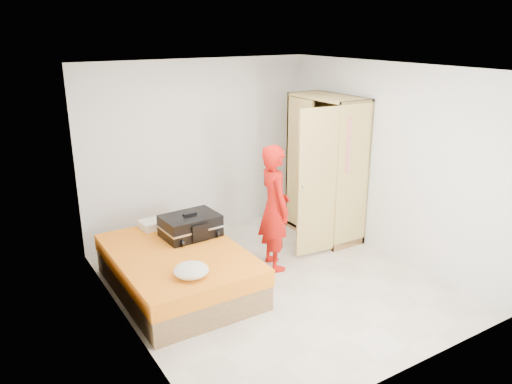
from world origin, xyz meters
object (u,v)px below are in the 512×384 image
wardrobe (325,172)px  suitcase (190,226)px  round_cushion (191,270)px  bed (178,270)px  person (275,208)px

wardrobe → suitcase: wardrobe is taller
wardrobe → suitcase: bearing=-179.1°
suitcase → round_cushion: 1.09m
bed → wardrobe: bearing=8.3°
bed → person: 1.44m
bed → suitcase: size_ratio=2.76×
wardrobe → person: (-1.19, -0.46, -0.18)m
person → bed: bearing=97.3°
wardrobe → suitcase: (-2.17, -0.03, -0.36)m
bed → wardrobe: size_ratio=0.96×
person → suitcase: (-0.99, 0.42, -0.19)m
person → round_cushion: 1.57m
bed → wardrobe: wardrobe is taller
bed → round_cushion: bearing=-100.8°
person → suitcase: bearing=78.0°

